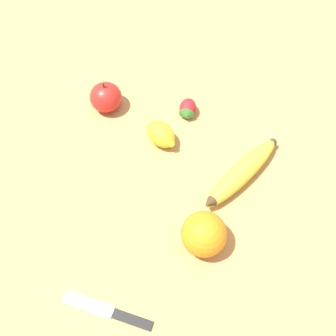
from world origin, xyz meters
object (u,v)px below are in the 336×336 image
banana (241,173)px  orange (204,234)px  paring_knife (111,312)px  strawberry (188,109)px  lemon (161,134)px  apple (106,97)px

banana → orange: (-0.11, 0.12, 0.02)m
paring_knife → strawberry: bearing=0.0°
banana → lemon: size_ratio=2.46×
strawberry → lemon: (-0.05, 0.08, 0.01)m
paring_knife → orange: bearing=-34.0°
strawberry → apple: (0.08, 0.17, 0.01)m
apple → lemon: size_ratio=0.90×
orange → lemon: (0.25, 0.00, -0.02)m
strawberry → apple: apple is taller
orange → apple: (0.38, 0.09, -0.01)m
banana → apple: bearing=-79.1°
strawberry → lemon: lemon is taller
orange → strawberry: size_ratio=1.35×
banana → orange: orange is taller
apple → orange: bearing=-166.4°
apple → lemon: (-0.13, -0.09, -0.01)m
banana → strawberry: banana is taller
banana → strawberry: bearing=-103.7°
apple → lemon: apple is taller
orange → apple: bearing=13.6°
orange → paring_knife: (-0.07, 0.19, -0.04)m
orange → apple: 0.39m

